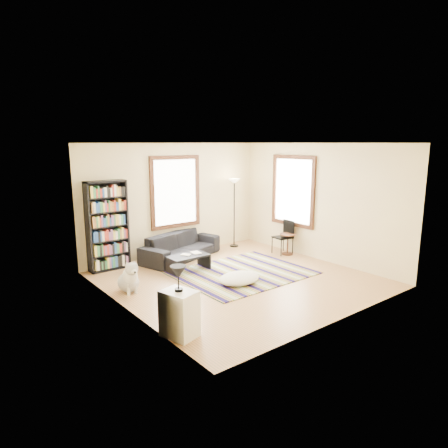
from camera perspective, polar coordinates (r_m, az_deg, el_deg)
floor at (r=8.46m, az=2.11°, el=-8.20°), size 5.00×5.00×0.10m
ceiling at (r=7.96m, az=2.27°, el=11.86°), size 5.00×5.00×0.10m
wall_back at (r=10.14m, az=-7.17°, el=3.49°), size 5.00×0.10×2.80m
wall_front at (r=6.39m, az=17.12°, el=-1.68°), size 5.00×0.10×2.80m
wall_left at (r=6.75m, az=-14.58°, el=-0.85°), size 0.10×5.00×2.80m
wall_right at (r=9.90m, az=13.54°, el=3.07°), size 0.10×5.00×2.80m
window_back at (r=10.04m, az=-6.97°, el=4.57°), size 1.20×0.06×1.60m
window_right at (r=10.33m, az=9.84°, el=4.68°), size 0.06×1.20×1.60m
rug at (r=8.83m, az=2.64°, el=-6.93°), size 2.77×2.22×0.02m
sofa at (r=9.86m, az=-6.18°, el=-3.15°), size 1.44×2.30×0.63m
bookshelf at (r=9.19m, az=-16.32°, el=-0.25°), size 0.90×0.30×2.00m
coffee_table at (r=8.94m, az=-5.13°, el=-5.58°), size 0.95×0.60×0.36m
book_a at (r=8.83m, az=-5.70°, el=-4.52°), size 0.26×0.24×0.02m
book_b at (r=9.00m, az=-4.53°, el=-4.19°), size 0.21×0.26×0.02m
floor_cushion at (r=8.16m, az=2.18°, el=-7.75°), size 1.03×0.88×0.22m
floor_lamp at (r=10.83m, az=1.47°, el=1.57°), size 0.32×0.32×1.86m
side_table at (r=10.29m, az=9.08°, el=-2.86°), size 0.50×0.50×0.54m
folding_chair at (r=10.31m, az=8.37°, el=-1.90°), size 0.46×0.44×0.86m
white_cabinet at (r=6.02m, az=-6.40°, el=-12.62°), size 0.50×0.59×0.70m
table_lamp at (r=5.82m, az=-6.52°, el=-7.76°), size 0.27×0.27×0.38m
dog at (r=7.89m, az=-13.55°, el=-7.23°), size 0.49×0.65×0.62m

